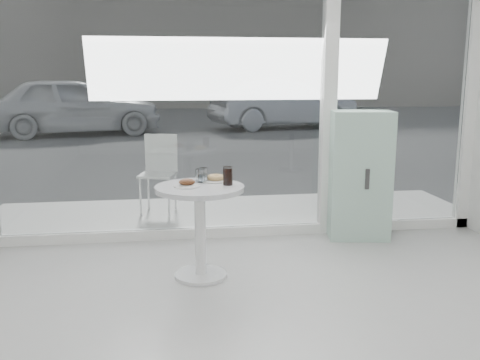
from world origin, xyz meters
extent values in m
cube|color=white|center=(0.00, 3.00, 0.05)|extent=(5.00, 0.12, 0.10)
cube|color=white|center=(2.44, 3.00, 1.50)|extent=(0.12, 0.12, 3.00)
cube|color=white|center=(0.90, 3.00, 1.50)|extent=(0.14, 0.14, 3.00)
cube|color=white|center=(-0.77, 3.00, 1.40)|extent=(3.21, 0.02, 2.60)
cube|color=white|center=(1.67, 3.00, 1.40)|extent=(1.41, 0.02, 2.60)
cylinder|color=white|center=(-0.50, 1.90, 0.01)|extent=(0.44, 0.44, 0.03)
cylinder|color=white|center=(-0.50, 1.90, 0.37)|extent=(0.09, 0.09, 0.70)
cylinder|color=white|center=(-0.50, 1.90, 0.75)|extent=(0.72, 0.72, 0.04)
cube|color=silver|center=(0.00, 3.80, 0.03)|extent=(5.60, 1.60, 0.05)
cube|color=#3D3D3D|center=(0.00, 16.00, 0.00)|extent=(40.00, 24.00, 0.00)
cube|color=gray|center=(0.00, 25.00, 4.00)|extent=(40.00, 2.00, 8.00)
cube|color=#92BBA8|center=(1.18, 2.78, 0.65)|extent=(0.66, 0.49, 1.30)
cube|color=#333333|center=(1.18, 2.57, 0.65)|extent=(0.04, 0.03, 0.20)
cylinder|color=white|center=(-1.06, 3.77, 0.27)|extent=(0.02, 0.02, 0.44)
cylinder|color=white|center=(-0.73, 3.69, 0.27)|extent=(0.02, 0.02, 0.44)
cylinder|color=white|center=(-0.97, 4.09, 0.27)|extent=(0.02, 0.02, 0.44)
cylinder|color=white|center=(-0.65, 4.01, 0.27)|extent=(0.02, 0.02, 0.44)
cube|color=white|center=(-0.85, 3.89, 0.50)|extent=(0.48, 0.48, 0.03)
cube|color=white|center=(-0.81, 4.07, 0.74)|extent=(0.38, 0.12, 0.44)
imported|color=silver|center=(-3.20, 12.93, 0.80)|extent=(4.97, 2.79, 1.60)
imported|color=#9FA2A7|center=(2.92, 13.89, 0.74)|extent=(4.71, 2.53, 1.47)
cylinder|color=silver|center=(-0.60, 1.88, 0.78)|extent=(0.21, 0.21, 0.01)
cube|color=silver|center=(-0.58, 1.87, 0.79)|extent=(0.14, 0.14, 0.00)
ellipsoid|color=#3B2010|center=(-0.60, 1.88, 0.81)|extent=(0.13, 0.10, 0.06)
ellipsoid|color=#3B2010|center=(-0.57, 1.90, 0.81)|extent=(0.06, 0.06, 0.04)
cylinder|color=silver|center=(-0.35, 2.07, 0.78)|extent=(0.24, 0.24, 0.01)
torus|color=tan|center=(-0.35, 2.07, 0.80)|extent=(0.14, 0.14, 0.05)
cylinder|color=white|center=(-0.49, 2.06, 0.83)|extent=(0.07, 0.07, 0.11)
cylinder|color=white|center=(-0.49, 2.06, 0.80)|extent=(0.06, 0.06, 0.06)
cylinder|color=white|center=(-0.46, 2.05, 0.83)|extent=(0.07, 0.07, 0.12)
cylinder|color=white|center=(-0.46, 2.05, 0.81)|extent=(0.06, 0.06, 0.07)
cylinder|color=white|center=(-0.27, 1.91, 0.84)|extent=(0.08, 0.08, 0.15)
cylinder|color=black|center=(-0.27, 1.91, 0.84)|extent=(0.07, 0.07, 0.14)
camera|label=1|loc=(-0.78, -2.30, 1.65)|focal=40.00mm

